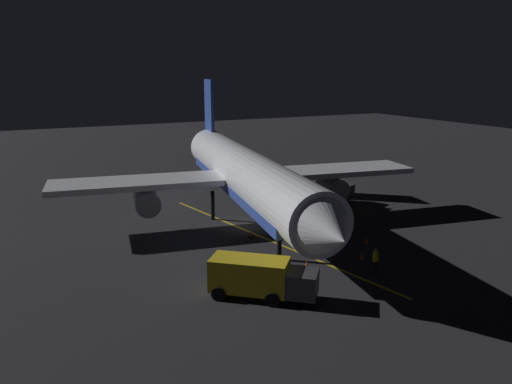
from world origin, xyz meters
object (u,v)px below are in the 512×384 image
object	(u,v)px
traffic_cone_under_wing	(251,234)
traffic_cone_far	(362,257)
traffic_cone_near_left	(307,265)
ground_crew_worker	(375,261)
catering_truck	(331,195)
baggage_truck	(259,278)
traffic_cone_near_right	(367,241)
airliner	(244,174)

from	to	relation	value
traffic_cone_under_wing	traffic_cone_far	bearing A→B (deg)	121.29
traffic_cone_near_left	traffic_cone_under_wing	bearing A→B (deg)	-86.60
ground_crew_worker	traffic_cone_near_left	bearing A→B (deg)	-35.09
catering_truck	baggage_truck	bearing A→B (deg)	43.70
traffic_cone_near_left	traffic_cone_far	world-z (taller)	same
ground_crew_worker	traffic_cone_far	xyz separation A→B (m)	(-0.75, -2.32, -0.64)
catering_truck	ground_crew_worker	bearing A→B (deg)	65.38
baggage_truck	traffic_cone_near_left	world-z (taller)	baggage_truck
ground_crew_worker	traffic_cone_far	distance (m)	2.52
traffic_cone_near_right	traffic_cone_far	size ratio (longest dim) A/B	1.00
ground_crew_worker	traffic_cone_near_right	distance (m)	6.00
airliner	traffic_cone_near_left	size ratio (longest dim) A/B	71.98
airliner	traffic_cone_far	bearing A→B (deg)	107.67
baggage_truck	traffic_cone_under_wing	world-z (taller)	baggage_truck
airliner	traffic_cone_near_left	xyz separation A→B (m)	(0.71, 11.76, -4.35)
traffic_cone_near_left	traffic_cone_near_right	distance (m)	7.47
traffic_cone_near_right	airliner	bearing A→B (deg)	-55.94
airliner	baggage_truck	bearing A→B (deg)	68.00
ground_crew_worker	traffic_cone_near_left	world-z (taller)	ground_crew_worker
baggage_truck	traffic_cone_far	bearing A→B (deg)	-167.17
catering_truck	ground_crew_worker	world-z (taller)	catering_truck
ground_crew_worker	traffic_cone_far	world-z (taller)	ground_crew_worker
ground_crew_worker	traffic_cone_near_right	bearing A→B (deg)	-123.49
traffic_cone_near_right	traffic_cone_far	world-z (taller)	same
traffic_cone_under_wing	traffic_cone_near_right	bearing A→B (deg)	143.32
traffic_cone_far	traffic_cone_near_right	bearing A→B (deg)	-133.77
traffic_cone_near_right	traffic_cone_under_wing	size ratio (longest dim) A/B	1.00
catering_truck	traffic_cone_near_left	distance (m)	16.72
catering_truck	ground_crew_worker	distance (m)	16.89
traffic_cone_far	ground_crew_worker	bearing A→B (deg)	72.11
traffic_cone_near_left	traffic_cone_far	size ratio (longest dim) A/B	1.00
catering_truck	traffic_cone_under_wing	world-z (taller)	catering_truck
traffic_cone_near_right	traffic_cone_near_left	bearing A→B (deg)	17.79
catering_truck	traffic_cone_under_wing	size ratio (longest dim) A/B	11.37
baggage_truck	catering_truck	world-z (taller)	baggage_truck
airliner	baggage_truck	world-z (taller)	airliner
catering_truck	airliner	bearing A→B (deg)	5.11
traffic_cone_near_left	traffic_cone_far	bearing A→B (deg)	175.38
baggage_truck	traffic_cone_near_left	distance (m)	5.78
airliner	baggage_truck	distance (m)	15.80
airliner	catering_truck	size ratio (longest dim) A/B	6.33
baggage_truck	airliner	bearing A→B (deg)	-112.00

